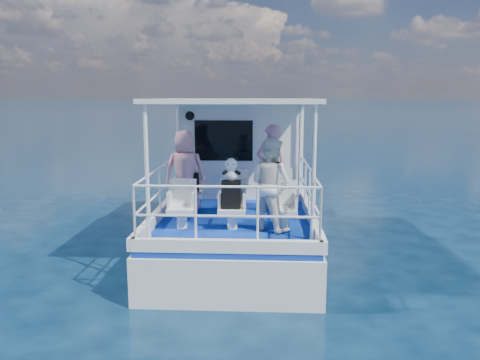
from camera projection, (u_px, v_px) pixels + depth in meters
name	position (u px, v px, depth m)	size (l,w,h in m)	color
ground	(236.00, 256.00, 9.56)	(2000.00, 2000.00, 0.00)	black
hull	(239.00, 241.00, 10.54)	(3.00, 7.00, 1.60)	white
deck	(239.00, 205.00, 10.40)	(2.90, 6.90, 0.10)	navy
cabin	(241.00, 147.00, 11.47)	(2.85, 2.00, 2.20)	white
canopy	(235.00, 101.00, 8.82)	(3.00, 3.20, 0.08)	white
canopy_posts	(235.00, 161.00, 8.97)	(2.77, 2.97, 2.20)	white
railings	(234.00, 195.00, 8.75)	(2.84, 3.59, 1.00)	white
seat_port_fwd	(193.00, 202.00, 9.61)	(0.48, 0.46, 0.38)	silver
seat_center_fwd	(237.00, 202.00, 9.57)	(0.48, 0.46, 0.38)	silver
seat_stbd_fwd	(281.00, 203.00, 9.52)	(0.48, 0.46, 0.38)	silver
seat_port_aft	(182.00, 218.00, 8.33)	(0.48, 0.46, 0.38)	silver
seat_center_aft	(232.00, 218.00, 8.29)	(0.48, 0.46, 0.38)	silver
seat_stbd_aft	(283.00, 219.00, 8.24)	(0.48, 0.46, 0.38)	silver
passenger_port_fwd	(185.00, 171.00, 9.40)	(0.62, 0.44, 1.67)	pink
passenger_stbd_fwd	(271.00, 167.00, 9.61)	(0.65, 0.42, 1.77)	#C27D90
passenger_stbd_aft	(271.00, 184.00, 8.14)	(0.79, 0.62, 1.62)	white
backpack_port	(191.00, 183.00, 9.53)	(0.31, 0.17, 0.40)	black
backpack_center	(231.00, 195.00, 8.17)	(0.33, 0.19, 0.49)	black
compact_camera	(190.00, 172.00, 9.48)	(0.09, 0.06, 0.06)	black
panda	(231.00, 169.00, 8.12)	(0.27, 0.22, 0.41)	white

